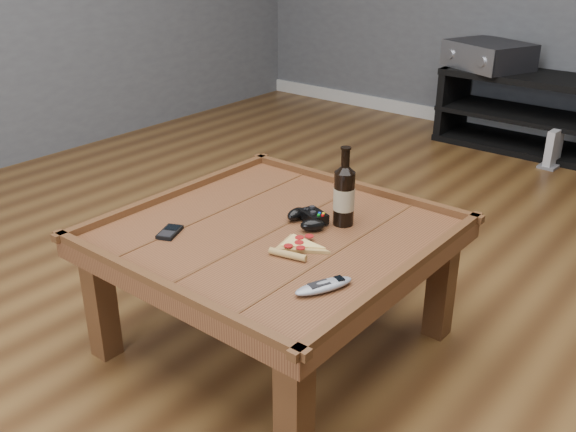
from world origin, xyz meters
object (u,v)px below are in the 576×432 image
Objects in this scene: coffee_table at (275,246)px; smartphone at (170,232)px; media_console at (549,116)px; game_controller at (308,218)px; remote_control at (324,286)px; pizza_slice at (297,246)px; beer_bottle at (344,194)px; av_receiver at (488,55)px; game_console at (553,150)px.

coffee_table reaches higher than smartphone.
game_controller is at bearing -88.75° from media_console.
media_console is 2.99m from remote_control.
pizza_slice is (0.14, -0.06, 0.07)m from coffee_table.
beer_bottle is (0.15, -2.57, 0.31)m from media_console.
media_console is at bearing 23.35° from av_receiver.
av_receiver is 2.58× the size of game_console.
media_console is 2.59m from beer_bottle.
game_controller is 0.46m from smartphone.
game_console is at bearing 77.09° from pizza_slice.
game_controller is 0.71× the size of game_console.
beer_bottle is at bearing 23.03° from smartphone.
remote_control reaches higher than pizza_slice.
beer_bottle is 0.45m from remote_control.
av_receiver reaches higher than media_console.
coffee_table is at bearing -97.82° from game_controller.
coffee_table is 8.93× the size of smartphone.
game_controller is 0.89× the size of remote_control.
beer_bottle reaches higher than pizza_slice.
coffee_table is 0.42m from remote_control.
coffee_table is 2.75m from media_console.
media_console reaches higher than smartphone.
coffee_table is 0.15m from game_controller.
coffee_table is 0.35m from smartphone.
beer_bottle is at bearing 140.64° from remote_control.
remote_control is (0.21, -0.39, -0.10)m from beer_bottle.
pizza_slice reaches higher than game_console.
coffee_table is at bearing -90.00° from media_console.
coffee_table is at bearing -58.03° from av_receiver.
remote_control is (0.35, -2.96, 0.22)m from media_console.
game_console is (0.13, 2.51, -0.28)m from coffee_table.
remote_control is at bearing -82.52° from game_console.
game_console is at bearing 90.36° from beer_bottle.
pizza_slice is 1.02× the size of game_console.
smartphone is at bearing -63.48° from av_receiver.
remote_control is (0.21, -0.15, 0.01)m from pizza_slice.
media_console is at bearing 79.79° from pizza_slice.
smartphone is at bearing -136.20° from coffee_table.
media_console is 5.14× the size of beer_bottle.
game_controller is at bearing -88.95° from game_console.
av_receiver is at bearing -179.25° from media_console.
remote_control reaches higher than smartphone.
game_console is at bearing 86.96° from coffee_table.
smartphone is 2.80m from game_console.
game_console is at bearing 108.47° from game_controller.
beer_bottle reaches higher than smartphone.
game_console is (-0.01, 2.57, -0.35)m from pizza_slice.
remote_control reaches higher than coffee_table.
coffee_table is 0.74× the size of media_console.
remote_control is (0.35, -0.21, 0.07)m from coffee_table.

